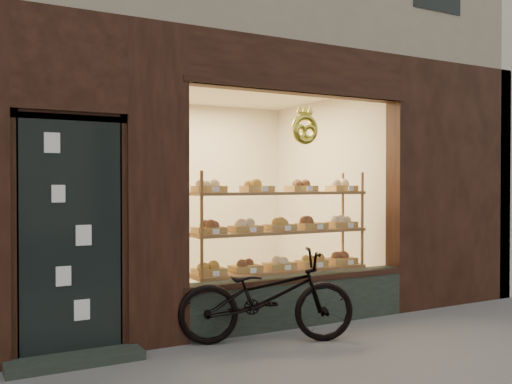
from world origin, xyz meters
TOP-DOWN VIEW (x-y plane):
  - display_shelf at (0.45, 2.55)m, footprint 2.20×0.45m
  - bicycle at (-0.22, 1.69)m, footprint 1.83×1.21m

SIDE VIEW (x-z plane):
  - bicycle at x=-0.22m, z-range 0.00..0.91m
  - display_shelf at x=0.45m, z-range 0.01..1.71m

